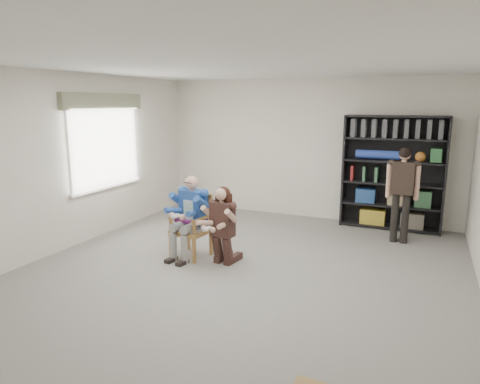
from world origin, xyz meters
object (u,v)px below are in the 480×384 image
at_px(seated_man, 190,217).
at_px(standing_man, 402,196).
at_px(bookshelf, 393,173).
at_px(armchair, 191,226).
at_px(kneeling_woman, 221,226).

distance_m(seated_man, standing_man, 3.51).
height_order(bookshelf, standing_man, bookshelf).
distance_m(armchair, kneeling_woman, 0.60).
height_order(seated_man, kneeling_woman, seated_man).
bearing_deg(kneeling_woman, seated_man, 176.73).
bearing_deg(bookshelf, seated_man, -133.40).
relative_size(seated_man, kneeling_woman, 1.09).
bearing_deg(standing_man, seated_man, -144.14).
distance_m(seated_man, kneeling_woman, 0.59).
distance_m(bookshelf, standing_man, 0.88).
xyz_separation_m(armchair, seated_man, (0.00, -0.00, 0.15)).
relative_size(armchair, seated_man, 0.77).
relative_size(seated_man, bookshelf, 0.60).
relative_size(armchair, kneeling_woman, 0.84).
xyz_separation_m(seated_man, kneeling_woman, (0.58, -0.12, -0.05)).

